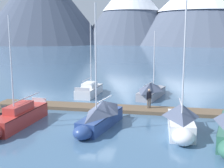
% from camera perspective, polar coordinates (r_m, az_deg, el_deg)
% --- Properties ---
extents(ground_plane, '(700.00, 700.00, 0.00)m').
position_cam_1_polar(ground_plane, '(22.84, -2.76, -7.50)').
color(ground_plane, '#426689').
extents(mountain_west_summit, '(79.67, 79.67, 50.13)m').
position_cam_1_polar(mountain_west_summit, '(195.23, -13.37, 15.28)').
color(mountain_west_summit, '#424C60').
rests_on(mountain_west_summit, ground).
extents(mountain_central_massif, '(66.13, 66.13, 42.24)m').
position_cam_1_polar(mountain_central_massif, '(193.27, 3.68, 14.47)').
color(mountain_central_massif, '#4C566B').
rests_on(mountain_central_massif, ground).
extents(mountain_shoulder_ridge, '(91.03, 91.03, 43.68)m').
position_cam_1_polar(mountain_shoulder_ridge, '(191.11, 16.96, 14.41)').
color(mountain_shoulder_ridge, '#4C566B').
rests_on(mountain_shoulder_ridge, ground).
extents(dock, '(21.01, 2.52, 0.30)m').
position_cam_1_polar(dock, '(26.56, -0.79, -4.67)').
color(dock, brown).
rests_on(dock, ground).
extents(sailboat_second_berth, '(1.81, 7.38, 7.99)m').
position_cam_1_polar(sailboat_second_berth, '(22.64, -17.98, -6.34)').
color(sailboat_second_berth, '#B2332D').
rests_on(sailboat_second_berth, ground).
extents(sailboat_mid_dock_port, '(2.01, 6.08, 7.95)m').
position_cam_1_polar(sailboat_mid_dock_port, '(32.94, -4.16, -1.04)').
color(sailboat_mid_dock_port, silver).
rests_on(sailboat_mid_dock_port, ground).
extents(sailboat_mid_dock_starboard, '(2.64, 6.36, 8.78)m').
position_cam_1_polar(sailboat_mid_dock_starboard, '(21.55, -2.29, -6.04)').
color(sailboat_mid_dock_starboard, navy).
rests_on(sailboat_mid_dock_starboard, ground).
extents(sailboat_far_berth, '(3.20, 6.80, 6.98)m').
position_cam_1_polar(sailboat_far_berth, '(31.92, 7.76, -1.14)').
color(sailboat_far_berth, '#93939E').
rests_on(sailboat_far_berth, ground).
extents(sailboat_outer_slip, '(1.94, 5.46, 9.57)m').
position_cam_1_polar(sailboat_outer_slip, '(20.83, 13.14, -6.76)').
color(sailboat_outer_slip, white).
rests_on(sailboat_outer_slip, ground).
extents(person_on_dock, '(0.41, 0.47, 1.69)m').
position_cam_1_polar(person_on_dock, '(26.03, 7.15, -2.52)').
color(person_on_dock, brown).
rests_on(person_on_dock, dock).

